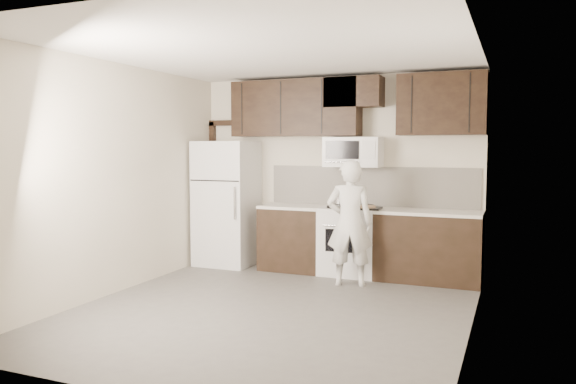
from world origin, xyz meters
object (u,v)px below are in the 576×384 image
Objects in this scene: refrigerator at (227,203)px; person at (350,223)px; microwave at (353,152)px; stove at (350,240)px.

refrigerator is 2.08m from person.
microwave reaches higher than person.
person is at bearing -15.00° from refrigerator.
microwave reaches higher than refrigerator.
microwave is (-0.00, 0.12, 1.19)m from stove.
person is (0.16, -0.59, 0.32)m from stove.
microwave reaches higher than stove.
microwave is 1.13m from person.
stove is 1.20m from microwave.
microwave is at bearing 90.10° from stove.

